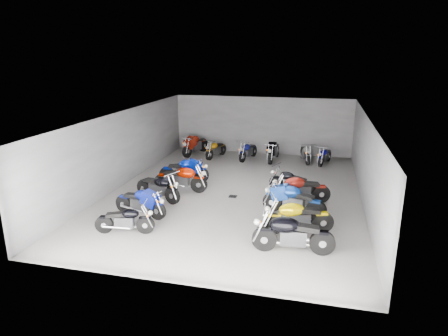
{
  "coord_description": "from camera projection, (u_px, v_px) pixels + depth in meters",
  "views": [
    {
      "loc": [
        3.26,
        -15.28,
        5.6
      ],
      "look_at": [
        -0.51,
        0.08,
        1.0
      ],
      "focal_mm": 32.0,
      "sensor_mm": 36.0,
      "label": 1
    }
  ],
  "objects": [
    {
      "name": "motorcycle_left_b",
      "position": [
        141.0,
        202.0,
        14.05
      ],
      "size": [
        2.11,
        0.65,
        0.94
      ],
      "rotation": [
        0.0,
        0.0,
        -1.8
      ],
      "color": "black",
      "rests_on": "ground"
    },
    {
      "name": "ceiling",
      "position": [
        236.0,
        115.0,
        15.66
      ],
      "size": [
        10.0,
        14.0,
        0.04
      ],
      "primitive_type": "cube",
      "color": "black",
      "rests_on": "wall_back"
    },
    {
      "name": "ground",
      "position": [
        235.0,
        192.0,
        16.56
      ],
      "size": [
        14.0,
        14.0,
        0.0
      ],
      "primitive_type": "plane",
      "color": "gray",
      "rests_on": "ground"
    },
    {
      "name": "motorcycle_right_d",
      "position": [
        300.0,
        189.0,
        15.27
      ],
      "size": [
        2.25,
        0.78,
        1.01
      ],
      "rotation": [
        0.0,
        0.0,
        1.85
      ],
      "color": "black",
      "rests_on": "ground"
    },
    {
      "name": "drain_grate",
      "position": [
        233.0,
        196.0,
        16.09
      ],
      "size": [
        0.32,
        0.32,
        0.01
      ],
      "primitive_type": "cube",
      "color": "black",
      "rests_on": "ground"
    },
    {
      "name": "motorcycle_left_e",
      "position": [
        185.0,
        171.0,
        17.74
      ],
      "size": [
        2.22,
        0.61,
        0.98
      ],
      "rotation": [
        0.0,
        0.0,
        -1.38
      ],
      "color": "black",
      "rests_on": "ground"
    },
    {
      "name": "motorcycle_back_f",
      "position": [
        325.0,
        156.0,
        20.62
      ],
      "size": [
        0.67,
        1.84,
        0.83
      ],
      "rotation": [
        0.0,
        0.0,
        2.84
      ],
      "color": "black",
      "rests_on": "ground"
    },
    {
      "name": "motorcycle_right_e",
      "position": [
        291.0,
        182.0,
        16.34
      ],
      "size": [
        1.94,
        0.88,
        0.89
      ],
      "rotation": [
        0.0,
        0.0,
        1.19
      ],
      "color": "black",
      "rests_on": "ground"
    },
    {
      "name": "motorcycle_back_b",
      "position": [
        216.0,
        149.0,
        21.92
      ],
      "size": [
        0.69,
        1.93,
        0.87
      ],
      "rotation": [
        0.0,
        0.0,
        2.85
      ],
      "color": "black",
      "rests_on": "ground"
    },
    {
      "name": "motorcycle_left_a",
      "position": [
        125.0,
        220.0,
        12.72
      ],
      "size": [
        1.9,
        0.55,
        0.84
      ],
      "rotation": [
        0.0,
        0.0,
        -1.36
      ],
      "color": "black",
      "rests_on": "ground"
    },
    {
      "name": "motorcycle_left_d",
      "position": [
        181.0,
        179.0,
        16.57
      ],
      "size": [
        2.3,
        0.44,
        1.01
      ],
      "rotation": [
        0.0,
        0.0,
        -1.57
      ],
      "color": "black",
      "rests_on": "ground"
    },
    {
      "name": "motorcycle_back_c",
      "position": [
        248.0,
        151.0,
        21.52
      ],
      "size": [
        0.65,
        2.0,
        0.9
      ],
      "rotation": [
        0.0,
        0.0,
        2.89
      ],
      "color": "black",
      "rests_on": "ground"
    },
    {
      "name": "motorcycle_back_e",
      "position": [
        305.0,
        153.0,
        21.05
      ],
      "size": [
        0.62,
        1.95,
        0.87
      ],
      "rotation": [
        0.0,
        0.0,
        3.39
      ],
      "color": "black",
      "rests_on": "ground"
    },
    {
      "name": "motorcycle_back_a",
      "position": [
        195.0,
        145.0,
        22.52
      ],
      "size": [
        0.82,
        2.33,
        1.05
      ],
      "rotation": [
        0.0,
        0.0,
        2.86
      ],
      "color": "black",
      "rests_on": "ground"
    },
    {
      "name": "wall_back",
      "position": [
        262.0,
        125.0,
        22.64
      ],
      "size": [
        10.0,
        0.1,
        3.2
      ],
      "primitive_type": "cube",
      "color": "gray",
      "rests_on": "ground"
    },
    {
      "name": "motorcycle_right_c",
      "position": [
        293.0,
        200.0,
        14.11
      ],
      "size": [
        2.3,
        0.76,
        1.03
      ],
      "rotation": [
        0.0,
        0.0,
        1.31
      ],
      "color": "black",
      "rests_on": "ground"
    },
    {
      "name": "wall_right",
      "position": [
        366.0,
        163.0,
        14.97
      ],
      "size": [
        0.1,
        14.0,
        3.2
      ],
      "primitive_type": "cube",
      "color": "gray",
      "rests_on": "ground"
    },
    {
      "name": "motorcycle_left_c",
      "position": [
        158.0,
        187.0,
        15.57
      ],
      "size": [
        2.12,
        0.97,
        0.98
      ],
      "rotation": [
        0.0,
        0.0,
        -1.96
      ],
      "color": "black",
      "rests_on": "ground"
    },
    {
      "name": "motorcycle_back_d",
      "position": [
        274.0,
        151.0,
        21.24
      ],
      "size": [
        0.5,
        2.3,
        1.01
      ],
      "rotation": [
        0.0,
        0.0,
        3.06
      ],
      "color": "black",
      "rests_on": "ground"
    },
    {
      "name": "wall_left",
      "position": [
        123.0,
        148.0,
        17.26
      ],
      "size": [
        0.1,
        14.0,
        3.2
      ],
      "primitive_type": "cube",
      "color": "gray",
      "rests_on": "ground"
    },
    {
      "name": "motorcycle_right_b",
      "position": [
        298.0,
        217.0,
        12.7
      ],
      "size": [
        2.22,
        0.84,
        1.01
      ],
      "rotation": [
        0.0,
        0.0,
        1.88
      ],
      "color": "black",
      "rests_on": "ground"
    },
    {
      "name": "motorcycle_right_a",
      "position": [
        292.0,
        234.0,
        11.45
      ],
      "size": [
        2.39,
        0.53,
        1.05
      ],
      "rotation": [
        0.0,
        0.0,
        1.66
      ],
      "color": "black",
      "rests_on": "ground"
    }
  ]
}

